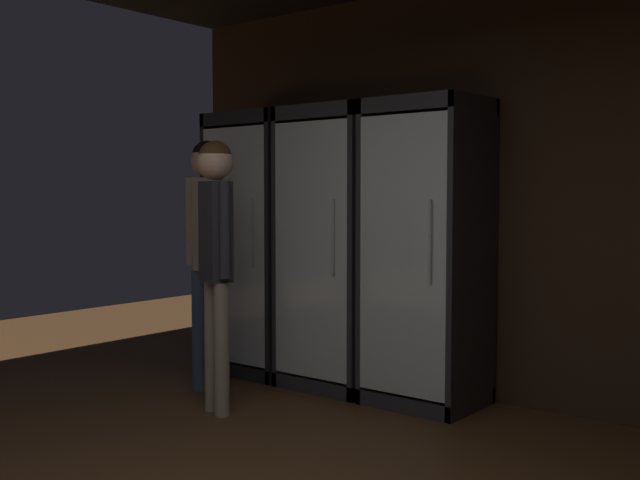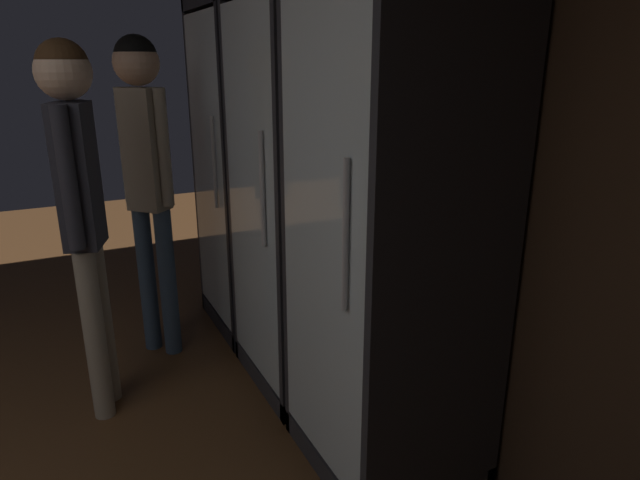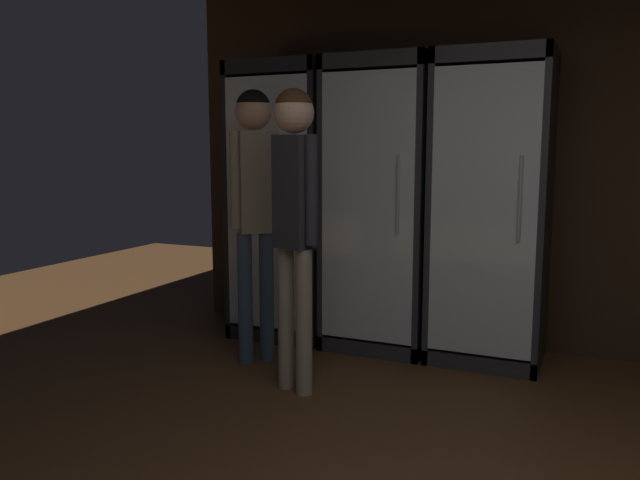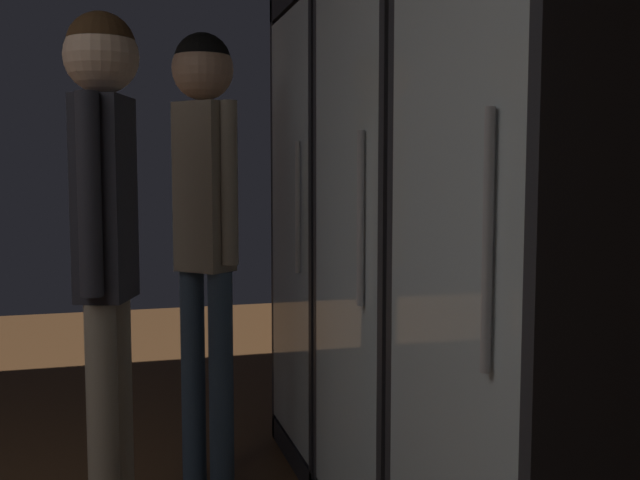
{
  "view_description": "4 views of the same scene",
  "coord_description": "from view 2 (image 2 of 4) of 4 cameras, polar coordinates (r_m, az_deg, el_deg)",
  "views": [
    {
      "loc": [
        -1.09,
        0.39,
        1.53
      ],
      "look_at": [
        -1.77,
        2.76,
        0.81
      ],
      "focal_mm": 29.96,
      "sensor_mm": 36.0,
      "label": 1
    },
    {
      "loc": [
        -1.88,
        -2.2,
        1.52
      ],
      "look_at": [
        -0.85,
        2.71,
        0.67
      ],
      "focal_mm": 43.37,
      "sensor_mm": 36.0,
      "label": 2
    },
    {
      "loc": [
        0.5,
        -0.86,
        1.33
      ],
      "look_at": [
        -1.57,
        2.72,
        0.92
      ],
      "focal_mm": 25.33,
      "sensor_mm": 36.0,
      "label": 3
    },
    {
      "loc": [
        1.18,
        0.09,
        1.82
      ],
      "look_at": [
        -1.7,
        2.38,
        0.98
      ],
      "focal_mm": 29.85,
      "sensor_mm": 36.0,
      "label": 4
    }
  ],
  "objects": [
    {
      "name": "wall_back",
      "position": [
        5.56,
        8.06,
        8.34
      ],
      "size": [
        6.0,
        0.06,
        2.8
      ],
      "primitive_type": "cube",
      "color": "black",
      "rests_on": "ground"
    },
    {
      "name": "shopper_near",
      "position": [
        3.96,
        -11.69,
        3.05
      ],
      "size": [
        0.36,
        0.23,
        1.73
      ],
      "color": "#4C4C4C",
      "rests_on": "ground"
    },
    {
      "name": "cooler_far_left",
      "position": [
        4.98,
        -14.28,
        2.75
      ],
      "size": [
        0.65,
        0.58,
        1.94
      ],
      "color": "black",
      "rests_on": "ground"
    },
    {
      "name": "shopper_far",
      "position": [
        4.04,
        -1.15,
        1.73
      ],
      "size": [
        0.27,
        0.23,
        1.56
      ],
      "color": "#384C66",
      "rests_on": "ground"
    },
    {
      "name": "cooler_left",
      "position": [
        5.0,
        -6.53,
        3.04
      ],
      "size": [
        0.65,
        0.58,
        1.94
      ],
      "color": "#2B2B30",
      "rests_on": "ground"
    },
    {
      "name": "cooler_center",
      "position": [
        5.1,
        1.07,
        3.2
      ],
      "size": [
        0.65,
        0.58,
        1.94
      ],
      "color": "black",
      "rests_on": "ground"
    }
  ]
}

